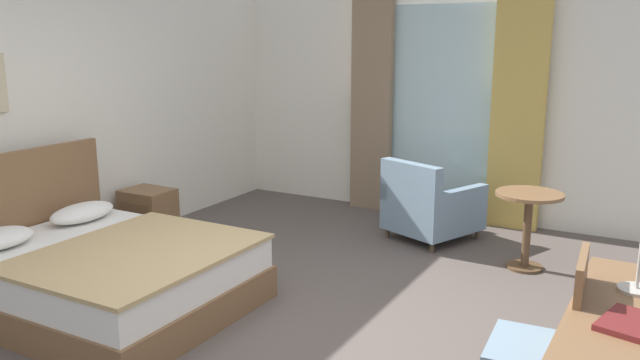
% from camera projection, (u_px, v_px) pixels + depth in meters
% --- Properties ---
extents(ground, '(5.72, 7.65, 0.10)m').
position_uv_depth(ground, '(272.00, 345.00, 4.32)').
color(ground, '#564C47').
extents(wall_back, '(5.32, 0.12, 2.65)m').
position_uv_depth(wall_back, '(447.00, 98.00, 7.05)').
color(wall_back, white).
rests_on(wall_back, ground).
extents(wall_left, '(0.12, 7.25, 2.65)m').
position_uv_depth(wall_left, '(5.00, 119.00, 5.25)').
color(wall_left, white).
rests_on(wall_left, ground).
extents(balcony_glass_door, '(1.21, 0.02, 2.33)m').
position_uv_depth(balcony_glass_door, '(443.00, 113.00, 7.02)').
color(balcony_glass_door, silver).
rests_on(balcony_glass_door, ground).
extents(curtain_panel_left, '(0.48, 0.10, 2.47)m').
position_uv_depth(curtain_panel_left, '(372.00, 103.00, 7.31)').
color(curtain_panel_left, '#897056').
rests_on(curtain_panel_left, ground).
extents(curtain_panel_right, '(0.54, 0.10, 2.47)m').
position_uv_depth(curtain_panel_right, '(518.00, 112.00, 6.53)').
color(curtain_panel_right, tan).
rests_on(curtain_panel_right, ground).
extents(bed, '(2.00, 1.64, 1.10)m').
position_uv_depth(bed, '(101.00, 271.00, 4.77)').
color(bed, brown).
rests_on(bed, ground).
extents(nightstand, '(0.47, 0.39, 0.53)m').
position_uv_depth(nightstand, '(149.00, 215.00, 6.30)').
color(nightstand, brown).
rests_on(nightstand, ground).
extents(writing_desk, '(0.56, 1.47, 0.78)m').
position_uv_depth(writing_desk, '(631.00, 334.00, 2.87)').
color(writing_desk, brown).
rests_on(writing_desk, ground).
extents(desk_chair, '(0.46, 0.50, 0.97)m').
position_uv_depth(desk_chair, '(552.00, 335.00, 3.19)').
color(desk_chair, gray).
rests_on(desk_chair, ground).
extents(closed_book, '(0.28, 0.35, 0.03)m').
position_uv_depth(closed_book, '(630.00, 323.00, 2.73)').
color(closed_book, maroon).
rests_on(closed_book, writing_desk).
extents(armchair_by_window, '(0.96, 1.01, 0.82)m').
position_uv_depth(armchair_by_window, '(430.00, 207.00, 6.34)').
color(armchair_by_window, gray).
rests_on(armchair_by_window, ground).
extents(round_cafe_table, '(0.57, 0.57, 0.68)m').
position_uv_depth(round_cafe_table, '(528.00, 214.00, 5.50)').
color(round_cafe_table, brown).
rests_on(round_cafe_table, ground).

